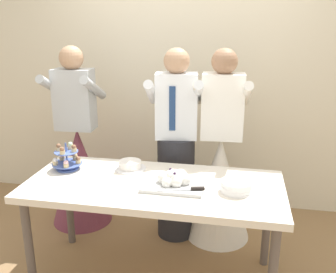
# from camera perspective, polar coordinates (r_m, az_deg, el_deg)

# --- Properties ---
(rear_wall) EXTENTS (5.20, 0.10, 2.90)m
(rear_wall) POSITION_cam_1_polar(r_m,az_deg,el_deg) (3.82, 2.51, 10.90)
(rear_wall) COLOR beige
(rear_wall) RESTS_ON ground_plane
(dessert_table) EXTENTS (1.80, 0.80, 0.78)m
(dessert_table) POSITION_cam_1_polar(r_m,az_deg,el_deg) (2.71, -2.14, -8.41)
(dessert_table) COLOR silver
(dessert_table) RESTS_ON ground_plane
(cupcake_stand) EXTENTS (0.23, 0.23, 0.21)m
(cupcake_stand) POSITION_cam_1_polar(r_m,az_deg,el_deg) (2.99, -14.94, -3.23)
(cupcake_stand) COLOR #4C66B2
(cupcake_stand) RESTS_ON dessert_table
(main_cake_tray) EXTENTS (0.43, 0.31, 0.13)m
(main_cake_tray) POSITION_cam_1_polar(r_m,az_deg,el_deg) (2.62, 0.89, -6.62)
(main_cake_tray) COLOR silver
(main_cake_tray) RESTS_ON dessert_table
(plate_stack) EXTENTS (0.21, 0.21, 0.08)m
(plate_stack) POSITION_cam_1_polar(r_m,az_deg,el_deg) (2.58, 10.20, -7.39)
(plate_stack) COLOR white
(plate_stack) RESTS_ON dessert_table
(round_cake) EXTENTS (0.24, 0.24, 0.07)m
(round_cake) POSITION_cam_1_polar(r_m,az_deg,el_deg) (2.92, -5.72, -4.35)
(round_cake) COLOR white
(round_cake) RESTS_ON dessert_table
(person_groom) EXTENTS (0.52, 0.54, 1.66)m
(person_groom) POSITION_cam_1_polar(r_m,az_deg,el_deg) (3.25, 1.20, -3.02)
(person_groom) COLOR #232328
(person_groom) RESTS_ON ground_plane
(person_bride) EXTENTS (0.56, 0.56, 1.66)m
(person_bride) POSITION_cam_1_polar(r_m,az_deg,el_deg) (3.32, 7.75, -5.80)
(person_bride) COLOR white
(person_bride) RESTS_ON ground_plane
(person_guest) EXTENTS (0.56, 0.56, 1.66)m
(person_guest) POSITION_cam_1_polar(r_m,az_deg,el_deg) (3.64, -13.21, -3.97)
(person_guest) COLOR brown
(person_guest) RESTS_ON ground_plane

